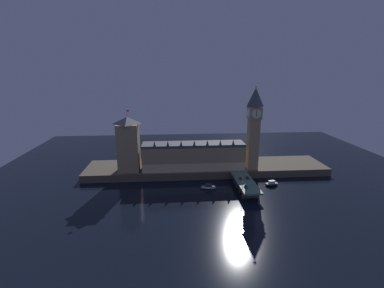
{
  "coord_description": "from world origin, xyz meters",
  "views": [
    {
      "loc": [
        -32.48,
        -205.35,
        91.42
      ],
      "look_at": [
        -15.05,
        20.0,
        31.91
      ],
      "focal_mm": 26.0,
      "sensor_mm": 36.0,
      "label": 1
    }
  ],
  "objects_px": {
    "car_northbound_lead": "(240,178)",
    "car_northbound_trail": "(246,187)",
    "pedestrian_far_rail": "(235,175)",
    "street_lamp_near": "(242,184)",
    "boat_downstream": "(272,184)",
    "pedestrian_mid_walk": "(252,179)",
    "clock_tower": "(254,126)",
    "pedestrian_near_rail": "(242,187)",
    "boat_upstream": "(209,187)",
    "victoria_tower": "(128,144)",
    "car_southbound_trail": "(247,178)"
  },
  "relations": [
    {
      "from": "clock_tower",
      "to": "car_northbound_trail",
      "type": "distance_m",
      "value": 59.31
    },
    {
      "from": "pedestrian_mid_walk",
      "to": "pedestrian_far_rail",
      "type": "height_order",
      "value": "pedestrian_far_rail"
    },
    {
      "from": "car_northbound_trail",
      "to": "boat_upstream",
      "type": "bearing_deg",
      "value": 148.1
    },
    {
      "from": "car_northbound_lead",
      "to": "pedestrian_near_rail",
      "type": "height_order",
      "value": "pedestrian_near_rail"
    },
    {
      "from": "pedestrian_far_rail",
      "to": "street_lamp_near",
      "type": "relative_size",
      "value": 0.29
    },
    {
      "from": "street_lamp_near",
      "to": "pedestrian_near_rail",
      "type": "bearing_deg",
      "value": 71.79
    },
    {
      "from": "pedestrian_mid_walk",
      "to": "pedestrian_far_rail",
      "type": "distance_m",
      "value": 15.24
    },
    {
      "from": "car_northbound_trail",
      "to": "pedestrian_near_rail",
      "type": "height_order",
      "value": "pedestrian_near_rail"
    },
    {
      "from": "car_southbound_trail",
      "to": "pedestrian_far_rail",
      "type": "relative_size",
      "value": 2.32
    },
    {
      "from": "pedestrian_near_rail",
      "to": "pedestrian_far_rail",
      "type": "bearing_deg",
      "value": 90.0
    },
    {
      "from": "pedestrian_mid_walk",
      "to": "street_lamp_near",
      "type": "bearing_deg",
      "value": -126.09
    },
    {
      "from": "victoria_tower",
      "to": "car_northbound_lead",
      "type": "bearing_deg",
      "value": -18.55
    },
    {
      "from": "boat_downstream",
      "to": "pedestrian_mid_walk",
      "type": "bearing_deg",
      "value": -166.94
    },
    {
      "from": "pedestrian_near_rail",
      "to": "boat_upstream",
      "type": "height_order",
      "value": "pedestrian_near_rail"
    },
    {
      "from": "pedestrian_mid_walk",
      "to": "boat_downstream",
      "type": "relative_size",
      "value": 0.15
    },
    {
      "from": "street_lamp_near",
      "to": "victoria_tower",
      "type": "bearing_deg",
      "value": 150.41
    },
    {
      "from": "pedestrian_mid_walk",
      "to": "victoria_tower",
      "type": "bearing_deg",
      "value": 161.94
    },
    {
      "from": "car_northbound_trail",
      "to": "pedestrian_far_rail",
      "type": "height_order",
      "value": "pedestrian_far_rail"
    },
    {
      "from": "boat_upstream",
      "to": "pedestrian_far_rail",
      "type": "bearing_deg",
      "value": 18.29
    },
    {
      "from": "pedestrian_mid_walk",
      "to": "street_lamp_near",
      "type": "distance_m",
      "value": 21.55
    },
    {
      "from": "victoria_tower",
      "to": "car_southbound_trail",
      "type": "distance_m",
      "value": 104.8
    },
    {
      "from": "clock_tower",
      "to": "car_northbound_lead",
      "type": "distance_m",
      "value": 48.83
    },
    {
      "from": "clock_tower",
      "to": "car_northbound_trail",
      "type": "xyz_separation_m",
      "value": [
        -16.82,
        -42.76,
        -37.5
      ]
    },
    {
      "from": "clock_tower",
      "to": "pedestrian_mid_walk",
      "type": "xyz_separation_m",
      "value": [
        -7.7,
        -28.5,
        -37.33
      ]
    },
    {
      "from": "clock_tower",
      "to": "car_northbound_lead",
      "type": "relative_size",
      "value": 18.79
    },
    {
      "from": "pedestrian_mid_walk",
      "to": "street_lamp_near",
      "type": "xyz_separation_m",
      "value": [
        -12.57,
        -17.24,
        3.0
      ]
    },
    {
      "from": "pedestrian_near_rail",
      "to": "boat_downstream",
      "type": "relative_size",
      "value": 0.15
    },
    {
      "from": "clock_tower",
      "to": "boat_upstream",
      "type": "relative_size",
      "value": 5.86
    },
    {
      "from": "pedestrian_near_rail",
      "to": "street_lamp_near",
      "type": "bearing_deg",
      "value": -108.21
    },
    {
      "from": "car_northbound_lead",
      "to": "boat_upstream",
      "type": "height_order",
      "value": "car_northbound_lead"
    },
    {
      "from": "clock_tower",
      "to": "victoria_tower",
      "type": "bearing_deg",
      "value": 177.67
    },
    {
      "from": "car_northbound_lead",
      "to": "boat_downstream",
      "type": "xyz_separation_m",
      "value": [
        26.99,
        2.03,
        -6.33
      ]
    },
    {
      "from": "pedestrian_near_rail",
      "to": "car_northbound_lead",
      "type": "bearing_deg",
      "value": 80.48
    },
    {
      "from": "pedestrian_far_rail",
      "to": "boat_upstream",
      "type": "relative_size",
      "value": 0.15
    },
    {
      "from": "pedestrian_far_rail",
      "to": "boat_downstream",
      "type": "relative_size",
      "value": 0.16
    },
    {
      "from": "clock_tower",
      "to": "car_southbound_trail",
      "type": "height_order",
      "value": "clock_tower"
    },
    {
      "from": "car_northbound_lead",
      "to": "car_northbound_trail",
      "type": "bearing_deg",
      "value": -90.0
    },
    {
      "from": "victoria_tower",
      "to": "boat_downstream",
      "type": "relative_size",
      "value": 4.56
    },
    {
      "from": "car_northbound_trail",
      "to": "pedestrian_near_rail",
      "type": "xyz_separation_m",
      "value": [
        -3.04,
        -1.76,
        0.21
      ]
    },
    {
      "from": "pedestrian_far_rail",
      "to": "street_lamp_near",
      "type": "distance_m",
      "value": 26.58
    },
    {
      "from": "car_northbound_trail",
      "to": "car_southbound_trail",
      "type": "distance_m",
      "value": 18.24
    },
    {
      "from": "victoria_tower",
      "to": "pedestrian_far_rail",
      "type": "height_order",
      "value": "victoria_tower"
    },
    {
      "from": "street_lamp_near",
      "to": "pedestrian_mid_walk",
      "type": "bearing_deg",
      "value": 53.91
    },
    {
      "from": "car_northbound_trail",
      "to": "boat_downstream",
      "type": "bearing_deg",
      "value": 34.29
    },
    {
      "from": "clock_tower",
      "to": "boat_upstream",
      "type": "bearing_deg",
      "value": -147.75
    },
    {
      "from": "boat_upstream",
      "to": "clock_tower",
      "type": "bearing_deg",
      "value": 32.25
    },
    {
      "from": "pedestrian_far_rail",
      "to": "boat_downstream",
      "type": "bearing_deg",
      "value": -9.51
    },
    {
      "from": "pedestrian_mid_walk",
      "to": "boat_downstream",
      "type": "bearing_deg",
      "value": 13.06
    },
    {
      "from": "car_southbound_trail",
      "to": "street_lamp_near",
      "type": "bearing_deg",
      "value": -115.28
    },
    {
      "from": "car_northbound_lead",
      "to": "boat_downstream",
      "type": "relative_size",
      "value": 0.33
    }
  ]
}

